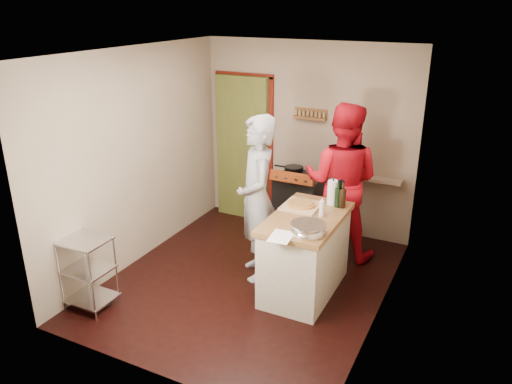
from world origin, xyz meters
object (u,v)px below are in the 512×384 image
wire_shelving (88,270)px  island (305,252)px  person_stripe (257,199)px  stove (299,204)px  person_red (341,182)px

wire_shelving → island: (1.93, 1.30, 0.05)m
wire_shelving → person_stripe: (1.29, 1.39, 0.53)m
stove → wire_shelving: size_ratio=1.26×
wire_shelving → person_stripe: size_ratio=0.41×
island → person_stripe: (-0.64, 0.09, 0.48)m
person_red → stove: bearing=-27.9°
stove → person_red: size_ratio=0.51×
person_stripe → person_red: bearing=107.5°
stove → person_red: 0.89m
island → person_red: (0.05, 1.03, 0.50)m
stove → island: (0.60, -1.32, 0.03)m
island → person_stripe: bearing=172.0°
stove → island: size_ratio=0.75×
person_stripe → person_red: size_ratio=0.98×
island → person_stripe: 0.81m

